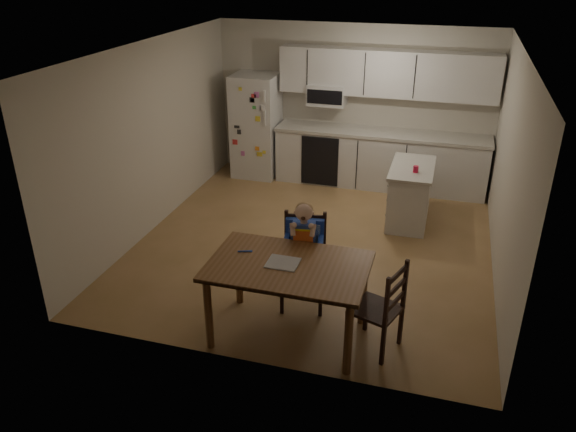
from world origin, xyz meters
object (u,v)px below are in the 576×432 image
at_px(refrigerator, 256,126).
at_px(kitchen_island, 410,194).
at_px(chair_booster, 304,243).
at_px(dining_table, 288,274).
at_px(chair_side, 385,304).
at_px(red_cup, 416,169).

bearing_deg(refrigerator, kitchen_island, -23.25).
bearing_deg(chair_booster, dining_table, -98.86).
bearing_deg(chair_side, refrigerator, -127.52).
height_order(red_cup, chair_booster, chair_booster).
bearing_deg(chair_booster, red_cup, 56.43).
xyz_separation_m(kitchen_island, chair_side, (0.03, -2.99, 0.12)).
bearing_deg(refrigerator, red_cup, -26.43).
xyz_separation_m(chair_booster, chair_side, (0.95, -0.60, -0.19)).
xyz_separation_m(kitchen_island, red_cup, (0.05, -0.21, 0.45)).
distance_m(dining_table, chair_booster, 0.62).
bearing_deg(chair_booster, chair_side, -42.01).
relative_size(red_cup, chair_side, 0.09).
bearing_deg(refrigerator, chair_booster, -63.51).
relative_size(red_cup, chair_booster, 0.07).
distance_m(kitchen_island, dining_table, 3.15).
height_order(kitchen_island, chair_booster, chair_booster).
bearing_deg(dining_table, kitchen_island, 73.22).
height_order(refrigerator, chair_booster, refrigerator).
height_order(refrigerator, dining_table, refrigerator).
relative_size(kitchen_island, dining_table, 0.73).
bearing_deg(red_cup, kitchen_island, 104.36).
height_order(dining_table, chair_side, chair_side).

